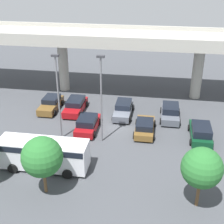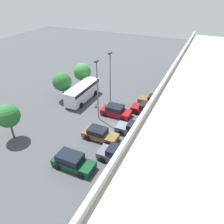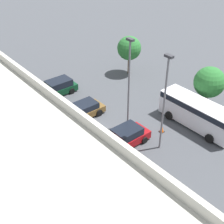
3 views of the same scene
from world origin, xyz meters
TOP-DOWN VIEW (x-y plane):
  - ground_plane at (0.00, 0.00)m, footprint 112.58×112.58m
  - parked_car_0 at (-8.51, 2.80)m, footprint 2.10×4.69m
  - parked_car_1 at (-5.47, 2.72)m, footprint 2.18×4.85m
  - parked_car_2 at (-3.03, -1.48)m, footprint 2.22×4.46m
  - parked_car_3 at (0.21, 2.69)m, footprint 2.10×4.85m
  - parked_car_4 at (2.91, -1.08)m, footprint 2.12×4.54m
  - parked_car_5 at (5.53, 2.57)m, footprint 2.21×4.51m
  - parked_car_6 at (8.48, -1.47)m, footprint 2.20×4.62m
  - shuttle_bus at (-5.22, -8.47)m, footprint 7.64×2.53m
  - lamp_post_near_aisle at (-1.15, -3.38)m, footprint 0.70×0.35m
  - lamp_post_mid_lot at (-5.28, -3.41)m, footprint 0.70×0.35m
  - tree_front_centre at (-4.04, -11.44)m, footprint 3.08×3.08m
  - tree_front_right at (7.35, -11.15)m, footprint 2.91×2.91m
  - traffic_cone at (-3.85, -5.23)m, footprint 0.44×0.44m

SIDE VIEW (x-z plane):
  - ground_plane at x=0.00m, z-range 0.00..0.00m
  - traffic_cone at x=-3.85m, z-range -0.02..0.68m
  - parked_car_4 at x=2.91m, z-range -0.03..1.41m
  - parked_car_0 at x=-8.51m, z-range -0.05..1.48m
  - parked_car_2 at x=-3.03m, z-range -0.04..1.53m
  - parked_car_3 at x=0.21m, z-range -0.04..1.52m
  - parked_car_1 at x=-5.47m, z-range -0.03..1.53m
  - parked_car_5 at x=5.53m, z-range -0.04..1.59m
  - parked_car_6 at x=8.48m, z-range -0.04..1.59m
  - shuttle_bus at x=-5.22m, z-range 0.25..2.84m
  - tree_front_centre at x=-4.04m, z-range 0.83..5.58m
  - tree_front_right at x=7.35m, z-range 0.93..5.72m
  - lamp_post_mid_lot at x=-5.28m, z-range 0.70..9.30m
  - lamp_post_near_aisle at x=-1.15m, z-range 0.70..9.39m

